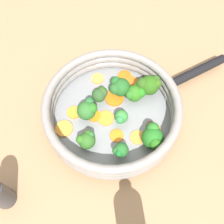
% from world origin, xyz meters
% --- Properties ---
extents(ground_plane, '(4.00, 4.00, 0.00)m').
position_xyz_m(ground_plane, '(0.00, 0.00, 0.00)').
color(ground_plane, '#9A7451').
extents(skillet, '(0.29, 0.29, 0.01)m').
position_xyz_m(skillet, '(0.00, 0.00, 0.01)').
color(skillet, gray).
rests_on(skillet, ground_plane).
extents(skillet_rim_wall, '(0.31, 0.31, 0.06)m').
position_xyz_m(skillet_rim_wall, '(0.00, 0.00, 0.04)').
color(skillet_rim_wall, gray).
rests_on(skillet_rim_wall, skillet).
extents(skillet_handle, '(0.10, 0.18, 0.02)m').
position_xyz_m(skillet_handle, '(-0.10, 0.21, 0.02)').
color(skillet_handle, black).
rests_on(skillet_handle, skillet).
extents(skillet_rivet_left, '(0.01, 0.01, 0.01)m').
position_xyz_m(skillet_rivet_left, '(-0.03, 0.13, 0.02)').
color(skillet_rivet_left, gray).
rests_on(skillet_rivet_left, skillet).
extents(skillet_rivet_right, '(0.01, 0.01, 0.01)m').
position_xyz_m(skillet_rivet_right, '(-0.08, 0.11, 0.02)').
color(skillet_rivet_right, gray).
rests_on(skillet_rivet_right, skillet).
extents(carrot_slice_0, '(0.05, 0.05, 0.00)m').
position_xyz_m(carrot_slice_0, '(-0.08, 0.06, 0.01)').
color(carrot_slice_0, orange).
rests_on(carrot_slice_0, skillet).
extents(carrot_slice_1, '(0.05, 0.05, 0.01)m').
position_xyz_m(carrot_slice_1, '(-0.04, 0.01, 0.01)').
color(carrot_slice_1, orange).
rests_on(carrot_slice_1, skillet).
extents(carrot_slice_2, '(0.04, 0.04, 0.00)m').
position_xyz_m(carrot_slice_2, '(-0.10, -0.03, 0.01)').
color(carrot_slice_2, '#F9913D').
rests_on(carrot_slice_2, skillet).
extents(carrot_slice_3, '(0.04, 0.04, 0.01)m').
position_xyz_m(carrot_slice_3, '(0.00, -0.04, 0.01)').
color(carrot_slice_3, orange).
rests_on(carrot_slice_3, skillet).
extents(carrot_slice_4, '(0.03, 0.03, 0.00)m').
position_xyz_m(carrot_slice_4, '(0.05, 0.09, 0.01)').
color(carrot_slice_4, '#F78E41').
rests_on(carrot_slice_4, skillet).
extents(carrot_slice_5, '(0.04, 0.04, 0.00)m').
position_xyz_m(carrot_slice_5, '(0.05, 0.01, 0.01)').
color(carrot_slice_5, orange).
rests_on(carrot_slice_5, skillet).
extents(carrot_slice_6, '(0.04, 0.04, 0.00)m').
position_xyz_m(carrot_slice_6, '(0.06, 0.05, 0.01)').
color(carrot_slice_6, orange).
rests_on(carrot_slice_6, skillet).
extents(carrot_slice_7, '(0.06, 0.06, 0.01)m').
position_xyz_m(carrot_slice_7, '(-0.08, 0.05, 0.01)').
color(carrot_slice_7, '#D95F19').
rests_on(carrot_slice_7, skillet).
extents(carrot_slice_8, '(0.03, 0.03, 0.01)m').
position_xyz_m(carrot_slice_8, '(-0.01, -0.09, 0.01)').
color(carrot_slice_8, orange).
rests_on(carrot_slice_8, skillet).
extents(carrot_slice_9, '(0.05, 0.05, 0.01)m').
position_xyz_m(carrot_slice_9, '(0.03, -0.11, 0.01)').
color(carrot_slice_9, '#F99D36').
rests_on(carrot_slice_9, skillet).
extents(carrot_slice_10, '(0.05, 0.05, 0.00)m').
position_xyz_m(carrot_slice_10, '(-0.11, 0.04, 0.01)').
color(carrot_slice_10, orange).
rests_on(carrot_slice_10, skillet).
extents(carrot_slice_11, '(0.04, 0.04, 0.00)m').
position_xyz_m(carrot_slice_11, '(0.01, -0.02, 0.01)').
color(carrot_slice_11, orange).
rests_on(carrot_slice_11, skillet).
extents(broccoli_floret_0, '(0.03, 0.03, 0.05)m').
position_xyz_m(broccoli_floret_0, '(0.10, 0.01, 0.04)').
color(broccoli_floret_0, '#5E9450').
rests_on(broccoli_floret_0, skillet).
extents(broccoli_floret_1, '(0.05, 0.05, 0.05)m').
position_xyz_m(broccoli_floret_1, '(-0.06, 0.02, 0.04)').
color(broccoli_floret_1, '#619242').
rests_on(broccoli_floret_1, skillet).
extents(broccoli_floret_2, '(0.05, 0.06, 0.06)m').
position_xyz_m(broccoli_floret_2, '(-0.05, 0.09, 0.05)').
color(broccoli_floret_2, '#5C9853').
rests_on(broccoli_floret_2, skillet).
extents(broccoli_floret_3, '(0.05, 0.05, 0.05)m').
position_xyz_m(broccoli_floret_3, '(-0.00, -0.05, 0.04)').
color(broccoli_floret_3, '#74A657').
rests_on(broccoli_floret_3, skillet).
extents(broccoli_floret_4, '(0.03, 0.04, 0.04)m').
position_xyz_m(broccoli_floret_4, '(-0.04, -0.02, 0.04)').
color(broccoli_floret_4, '#6F965F').
rests_on(broccoli_floret_4, skillet).
extents(broccoli_floret_5, '(0.04, 0.05, 0.04)m').
position_xyz_m(broccoli_floret_5, '(-0.04, 0.06, 0.04)').
color(broccoli_floret_5, '#81B16B').
rests_on(broccoli_floret_5, skillet).
extents(broccoli_floret_6, '(0.03, 0.03, 0.04)m').
position_xyz_m(broccoli_floret_6, '(0.02, 0.02, 0.04)').
color(broccoli_floret_6, '#78A04F').
rests_on(broccoli_floret_6, skillet).
extents(broccoli_floret_7, '(0.06, 0.05, 0.05)m').
position_xyz_m(broccoli_floret_7, '(0.07, 0.08, 0.04)').
color(broccoli_floret_7, '#6CA652').
rests_on(broccoli_floret_7, skillet).
extents(broccoli_floret_8, '(0.04, 0.04, 0.04)m').
position_xyz_m(broccoli_floret_8, '(0.07, -0.06, 0.04)').
color(broccoli_floret_8, olive).
rests_on(broccoli_floret_8, skillet).
extents(mushroom_piece_0, '(0.03, 0.02, 0.01)m').
position_xyz_m(mushroom_piece_0, '(0.04, 0.08, 0.02)').
color(mushroom_piece_0, brown).
rests_on(mushroom_piece_0, skillet).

